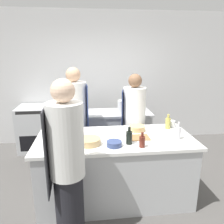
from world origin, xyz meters
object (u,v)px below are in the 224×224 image
Objects in this scene: bowl_mixing_large at (137,128)px; bowl_ceramic_blue at (89,141)px; bottle_vinegar at (178,132)px; chef_at_pass_far at (134,125)px; stockpot at (124,106)px; bottle_olive_oil at (129,137)px; chef_at_prep_near at (67,168)px; bottle_wine at (142,141)px; chef_at_stove at (76,122)px; cup at (172,124)px; bowl_wooden_salad at (64,140)px; bottle_cooking_oil at (168,123)px; oven_range at (39,128)px; bowl_prep_small at (114,144)px.

bowl_ceramic_blue is (-0.68, -0.40, 0.00)m from bowl_mixing_large.
bowl_ceramic_blue is (-1.13, -0.04, -0.05)m from bottle_vinegar.
chef_at_pass_far reaches higher than bottle_vinegar.
bottle_olive_oil is at bearing -96.91° from stockpot.
chef_at_prep_near is 0.92m from bottle_wine.
bottle_vinegar and stockpot have the same top height.
bowl_ceramic_blue is at bearing -115.24° from stockpot.
stockpot is (0.86, 0.44, 0.13)m from chef_at_stove.
chef_at_pass_far reaches higher than bowl_ceramic_blue.
chef_at_prep_near is at bearing 158.99° from chef_at_pass_far.
bottle_vinegar is 0.48m from cup.
bottle_olive_oil reaches higher than bowl_wooden_salad.
bowl_mixing_large is (0.90, 0.92, 0.04)m from chef_at_prep_near.
chef_at_prep_near is 1.47m from chef_at_stove.
bowl_ceramic_blue is at bearing -158.85° from bottle_cooking_oil.
bottle_olive_oil is at bearing -172.85° from bottle_vinegar.
bottle_cooking_oil is (2.17, -1.49, 0.52)m from oven_range.
chef_at_prep_near is 0.57m from bowl_ceramic_blue.
stockpot is (-0.08, 0.53, 0.18)m from chef_at_pass_far.
bottle_olive_oil is at bearing 141.13° from bottle_wine.
chef_at_stove reaches higher than bowl_prep_small.
bottle_wine is (1.64, -2.08, 0.50)m from oven_range.
chef_at_prep_near is 1.00× the size of chef_at_stove.
bowl_mixing_large is at bearing -168.49° from cup.
bottle_olive_oil is 1.01× the size of bottle_cooking_oil.
bowl_mixing_large is at bearing 65.20° from bottle_olive_oil.
bowl_prep_small is at bearing -148.13° from bottle_cooking_oil.
bottle_wine is at bearing -97.10° from bowl_mixing_large.
bottle_wine is 1.00× the size of bowl_prep_small.
chef_at_prep_near is at bearing -82.31° from bowl_wooden_salad.
chef_at_stove is 17.84× the size of cup.
bottle_vinegar is at bearing 2.09° from bowl_ceramic_blue.
chef_at_prep_near is 1.79m from cup.
bowl_mixing_large is at bearing -172.09° from chef_at_pass_far.
bowl_mixing_large is (0.89, -0.54, 0.05)m from chef_at_stove.
stockpot is (0.04, 1.53, 0.04)m from bottle_wine.
bottle_wine reaches higher than bowl_prep_small.
chef_at_pass_far is 1.29m from bowl_wooden_salad.
bottle_vinegar is 0.58m from bowl_mixing_large.
bottle_olive_oil is 0.93m from cup.
chef_at_prep_near is 7.98× the size of bowl_mixing_large.
bowl_mixing_large is at bearing 54.59° from chef_at_stove.
bowl_ceramic_blue is at bearing -13.64° from bowl_wooden_salad.
bowl_ceramic_blue reaches higher than bowl_mixing_large.
chef_at_pass_far is at bearing 83.48° from bottle_wine.
stockpot is (-0.48, 1.34, 0.02)m from bottle_vinegar.
oven_range is at bearing 127.39° from bottle_olive_oil.
bowl_mixing_large is (-0.45, 0.36, -0.05)m from bottle_vinegar.
bottle_olive_oil is at bearing -144.02° from bottle_cooking_oil.
chef_at_stove is 7.63× the size of bowl_wooden_salad.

